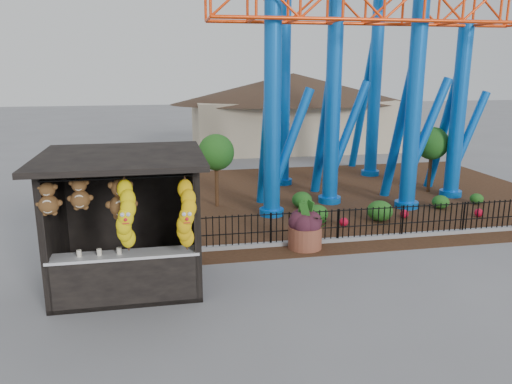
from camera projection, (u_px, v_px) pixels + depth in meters
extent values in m
plane|color=slate|center=(265.00, 295.00, 11.13)|extent=(120.00, 120.00, 0.00)
cube|color=#331E11|center=(322.00, 197.00, 19.49)|extent=(18.00, 12.00, 0.02)
cube|color=gray|center=(376.00, 237.00, 14.72)|extent=(18.00, 0.18, 0.12)
cube|color=black|center=(130.00, 282.00, 11.71)|extent=(3.20, 2.60, 0.10)
cube|color=black|center=(129.00, 208.00, 12.53)|extent=(3.20, 0.12, 3.00)
cube|color=black|center=(55.00, 227.00, 11.07)|extent=(0.12, 2.60, 3.00)
cube|color=black|center=(194.00, 219.00, 11.64)|extent=(0.12, 2.60, 3.00)
cube|color=black|center=(121.00, 157.00, 10.74)|extent=(3.50, 3.40, 0.12)
cube|color=black|center=(43.00, 246.00, 9.90)|extent=(0.14, 0.14, 3.00)
cube|color=black|center=(198.00, 236.00, 10.47)|extent=(0.14, 0.14, 3.00)
cube|color=black|center=(126.00, 280.00, 10.58)|extent=(3.00, 0.50, 1.10)
cube|color=silver|center=(124.00, 255.00, 10.45)|extent=(3.10, 0.55, 0.06)
cylinder|color=black|center=(117.00, 178.00, 9.64)|extent=(2.90, 0.04, 0.04)
cylinder|color=blue|center=(272.00, 113.00, 16.27)|extent=(0.56, 0.56, 7.00)
cylinder|color=blue|center=(272.00, 212.00, 17.09)|extent=(0.84, 0.84, 0.24)
cylinder|color=blue|center=(333.00, 104.00, 17.85)|extent=(0.56, 0.56, 7.30)
cylinder|color=blue|center=(329.00, 200.00, 18.70)|extent=(0.84, 0.84, 0.24)
cylinder|color=blue|center=(414.00, 103.00, 17.14)|extent=(0.56, 0.56, 7.50)
cylinder|color=blue|center=(406.00, 205.00, 18.02)|extent=(0.84, 0.84, 0.24)
cylinder|color=blue|center=(458.00, 112.00, 18.86)|extent=(0.56, 0.56, 6.60)
cylinder|color=blue|center=(450.00, 193.00, 19.63)|extent=(0.84, 0.84, 0.24)
cylinder|color=blue|center=(284.00, 72.00, 20.53)|extent=(0.56, 0.56, 9.50)
cylinder|color=blue|center=(282.00, 182.00, 21.66)|extent=(0.84, 0.84, 0.24)
cylinder|color=blue|center=(376.00, 60.00, 22.20)|extent=(0.56, 0.56, 10.50)
cylinder|color=blue|center=(370.00, 173.00, 23.45)|extent=(0.84, 0.84, 0.24)
cylinder|color=blue|center=(266.00, 136.00, 17.34)|extent=(0.36, 2.21, 5.85)
cylinder|color=blue|center=(290.00, 143.00, 16.94)|extent=(1.62, 0.32, 3.73)
cylinder|color=blue|center=(324.00, 127.00, 18.92)|extent=(0.36, 2.29, 6.10)
cylinder|color=blue|center=(347.00, 133.00, 18.53)|extent=(1.67, 0.32, 3.88)
cylinder|color=blue|center=(400.00, 127.00, 18.23)|extent=(0.36, 2.34, 6.26)
cylinder|color=blue|center=(425.00, 134.00, 17.83)|extent=(1.71, 0.32, 3.99)
cylinder|color=blue|center=(443.00, 131.00, 19.92)|extent=(0.36, 2.10, 5.53)
cylinder|color=blue|center=(468.00, 136.00, 19.52)|extent=(1.54, 0.32, 3.52)
cylinder|color=brown|center=(305.00, 237.00, 13.94)|extent=(1.06, 1.06, 0.64)
ellipsoid|color=#34141F|center=(305.00, 215.00, 13.79)|extent=(0.70, 0.70, 0.64)
imported|color=#1E5819|center=(310.00, 231.00, 13.93)|extent=(1.02, 0.93, 1.00)
ellipsoid|color=#1E5218|center=(317.00, 214.00, 16.26)|extent=(0.72, 0.72, 0.58)
ellipsoid|color=#1E5218|center=(380.00, 211.00, 16.39)|extent=(0.84, 0.84, 0.67)
ellipsoid|color=#1E5218|center=(441.00, 202.00, 17.85)|extent=(0.60, 0.60, 0.48)
ellipsoid|color=#1E5218|center=(302.00, 200.00, 17.94)|extent=(0.73, 0.73, 0.58)
ellipsoid|color=#1E5218|center=(477.00, 199.00, 18.47)|extent=(0.48, 0.48, 0.39)
sphere|color=red|center=(307.00, 228.00, 15.24)|extent=(0.28, 0.28, 0.28)
sphere|color=red|center=(344.00, 222.00, 15.87)|extent=(0.28, 0.28, 0.28)
sphere|color=red|center=(404.00, 214.00, 16.75)|extent=(0.28, 0.28, 0.28)
sphere|color=red|center=(479.00, 213.00, 16.88)|extent=(0.28, 0.28, 0.28)
cube|color=#BFAD8C|center=(292.00, 124.00, 30.93)|extent=(12.00, 6.00, 3.00)
cone|color=#332319|center=(293.00, 85.00, 30.34)|extent=(15.00, 15.00, 1.80)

